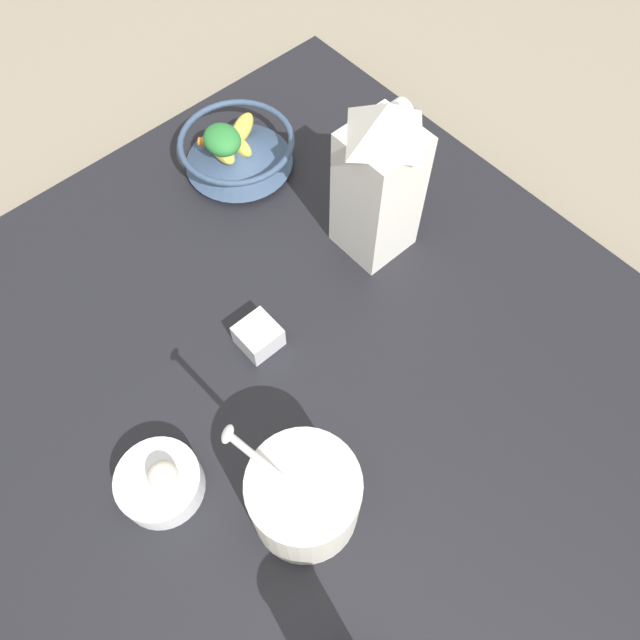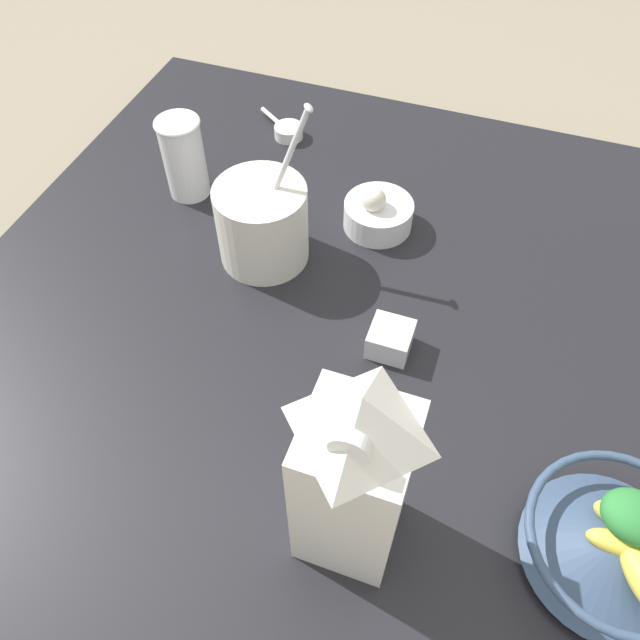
# 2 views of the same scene
# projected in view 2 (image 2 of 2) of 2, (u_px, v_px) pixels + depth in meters

# --- Properties ---
(ground_plane) EXTENTS (6.00, 6.00, 0.00)m
(ground_plane) POSITION_uv_depth(u_px,v_px,m) (337.00, 338.00, 0.89)
(ground_plane) COLOR gray
(countertop) EXTENTS (1.06, 1.06, 0.05)m
(countertop) POSITION_uv_depth(u_px,v_px,m) (337.00, 328.00, 0.87)
(countertop) COLOR black
(countertop) RESTS_ON ground_plane
(fruit_bowl) EXTENTS (0.19, 0.19, 0.09)m
(fruit_bowl) POSITION_uv_depth(u_px,v_px,m) (618.00, 544.00, 0.62)
(fruit_bowl) COLOR #384C6B
(fruit_bowl) RESTS_ON countertop
(milk_carton) EXTENTS (0.10, 0.10, 0.27)m
(milk_carton) POSITION_uv_depth(u_px,v_px,m) (354.00, 475.00, 0.56)
(milk_carton) COLOR silver
(milk_carton) RESTS_ON countertop
(yogurt_tub) EXTENTS (0.13, 0.13, 0.24)m
(yogurt_tub) POSITION_uv_depth(u_px,v_px,m) (262.00, 220.00, 0.87)
(yogurt_tub) COLOR silver
(yogurt_tub) RESTS_ON countertop
(drinking_cup) EXTENTS (0.07, 0.07, 0.13)m
(drinking_cup) POSITION_uv_depth(u_px,v_px,m) (184.00, 156.00, 0.95)
(drinking_cup) COLOR white
(drinking_cup) RESTS_ON countertop
(spice_jar) EXTENTS (0.05, 0.05, 0.04)m
(spice_jar) POSITION_uv_depth(u_px,v_px,m) (390.00, 340.00, 0.80)
(spice_jar) COLOR silver
(spice_jar) RESTS_ON countertop
(measuring_scoop) EXTENTS (0.10, 0.08, 0.02)m
(measuring_scoop) POSITION_uv_depth(u_px,v_px,m) (287.00, 131.00, 1.09)
(measuring_scoop) COLOR white
(measuring_scoop) RESTS_ON countertop
(garlic_bowl) EXTENTS (0.10, 0.10, 0.07)m
(garlic_bowl) POSITION_uv_depth(u_px,v_px,m) (376.00, 213.00, 0.94)
(garlic_bowl) COLOR white
(garlic_bowl) RESTS_ON countertop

